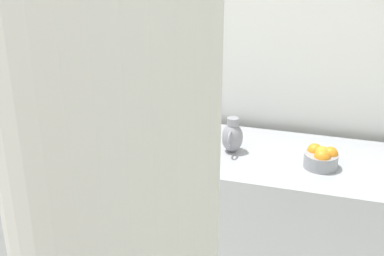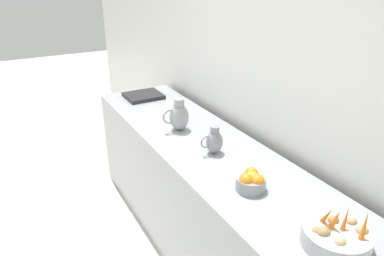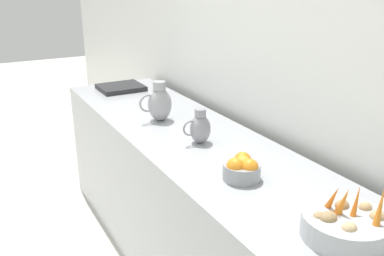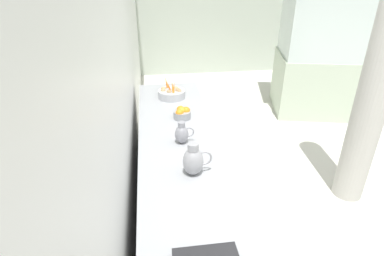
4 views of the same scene
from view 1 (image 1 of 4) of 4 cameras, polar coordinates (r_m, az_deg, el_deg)
name	(u,v)px [view 1 (image 1 of 4)]	position (r m, az deg, el deg)	size (l,w,h in m)	color
tile_wall_left	(333,36)	(2.97, 15.85, 10.14)	(0.10, 8.76, 3.00)	white
prep_counter	(223,221)	(2.98, 3.59, -10.56)	(0.70, 3.05, 0.93)	#9EA0A5
orange_bowl	(321,157)	(2.62, 14.60, -3.28)	(0.17, 0.17, 0.12)	gray
metal_pitcher_tall	(151,125)	(2.78, -4.67, 0.33)	(0.21, 0.15, 0.25)	#939399
metal_pitcher_short	(232,137)	(2.70, 4.63, -0.98)	(0.16, 0.12, 0.19)	gray
counter_sink_basin	(27,122)	(3.24, -18.36, 0.67)	(0.34, 0.30, 0.04)	#232326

